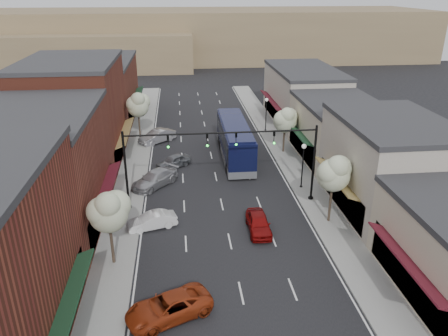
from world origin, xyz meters
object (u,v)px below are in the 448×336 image
object	(u,v)px
lamp_post_far	(266,109)
parked_car_a	(169,307)
red_hatchback	(259,223)
parked_car_d	(174,161)
tree_right_far	(285,119)
coach_bus	(235,140)
tree_right_near	(334,172)
lamp_post_near	(303,159)
parked_car_b	(152,221)
tree_left_near	(109,210)
tree_left_far	(138,104)
signal_mast_right	(287,153)
parked_car_e	(157,136)
signal_mast_left	(154,158)
parked_car_c	(155,179)

from	to	relation	value
lamp_post_far	parked_car_a	size ratio (longest dim) A/B	0.88
lamp_post_far	parked_car_a	xyz separation A→B (m)	(-12.26, -33.67, -2.31)
red_hatchback	parked_car_d	bearing A→B (deg)	116.27
tree_right_far	coach_bus	xyz separation A→B (m)	(-5.78, -0.81, -1.94)
tree_right_near	coach_bus	distance (m)	16.43
lamp_post_near	parked_car_b	xyz separation A→B (m)	(-13.69, -5.90, -2.36)
tree_right_far	tree_left_near	distance (m)	25.99
tree_left_near	parked_car_b	xyz separation A→B (m)	(2.37, 4.65, -3.58)
tree_left_near	tree_right_far	bearing A→B (deg)	50.31
parked_car_a	parked_car_b	xyz separation A→B (m)	(-1.42, 10.27, -0.06)
tree_left_far	signal_mast_right	bearing A→B (deg)	-52.29
lamp_post_near	parked_car_a	bearing A→B (deg)	-127.17
tree_left_near	lamp_post_far	world-z (taller)	tree_left_near
parked_car_b	parked_car_d	xyz separation A→B (m)	(1.69, 12.35, 0.03)
coach_bus	parked_car_b	bearing A→B (deg)	-119.83
coach_bus	lamp_post_near	bearing A→B (deg)	-58.42
lamp_post_near	parked_car_d	distance (m)	13.82
tree_left_near	lamp_post_near	xyz separation A→B (m)	(16.05, 10.56, -1.22)
parked_car_a	tree_right_far	bearing A→B (deg)	129.67
tree_left_near	parked_car_d	world-z (taller)	tree_left_near
tree_right_near	tree_right_far	xyz separation A→B (m)	(0.00, 16.00, -0.46)
parked_car_b	lamp_post_near	bearing A→B (deg)	97.56
tree_right_far	lamp_post_near	xyz separation A→B (m)	(-0.55, -9.44, -0.99)
lamp_post_far	tree_left_near	bearing A→B (deg)	-119.78
red_hatchback	parked_car_a	distance (m)	11.22
parked_car_b	coach_bus	bearing A→B (deg)	134.05
parked_car_a	parked_car_e	bearing A→B (deg)	159.41
signal_mast_left	parked_car_a	bearing A→B (deg)	-85.15
signal_mast_right	tree_left_near	distance (m)	16.05
tree_left_near	lamp_post_far	size ratio (longest dim) A/B	1.28
signal_mast_left	tree_right_far	world-z (taller)	signal_mast_left
parked_car_d	tree_right_far	bearing A→B (deg)	65.51
parked_car_c	parked_car_e	distance (m)	12.60
tree_left_near	red_hatchback	world-z (taller)	tree_left_near
signal_mast_right	red_hatchback	world-z (taller)	signal_mast_right
red_hatchback	parked_car_d	size ratio (longest dim) A/B	1.06
tree_right_near	red_hatchback	size ratio (longest dim) A/B	1.42
parked_car_a	parked_car_b	world-z (taller)	parked_car_a
coach_bus	parked_car_a	xyz separation A→B (m)	(-7.03, -24.80, -1.35)
tree_left_near	parked_car_e	size ratio (longest dim) A/B	1.20
lamp_post_far	parked_car_e	size ratio (longest dim) A/B	0.94
lamp_post_far	parked_car_b	world-z (taller)	lamp_post_far
tree_right_near	parked_car_e	xyz separation A→B (m)	(-14.51, 21.11, -3.67)
lamp_post_near	parked_car_e	size ratio (longest dim) A/B	0.94
signal_mast_left	parked_car_c	size ratio (longest dim) A/B	1.59
tree_right_far	tree_left_near	bearing A→B (deg)	-129.69
tree_left_far	tree_left_near	bearing A→B (deg)	-90.00
lamp_post_near	parked_car_b	world-z (taller)	lamp_post_near
parked_car_b	parked_car_e	distance (m)	20.46
lamp_post_far	coach_bus	world-z (taller)	lamp_post_far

